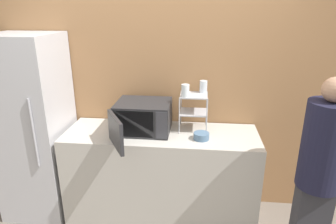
% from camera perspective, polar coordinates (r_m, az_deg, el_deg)
% --- Properties ---
extents(wall_back, '(8.00, 0.06, 2.60)m').
position_cam_1_polar(wall_back, '(3.04, -0.52, 5.18)').
color(wall_back, '#9E7047').
rests_on(wall_back, ground_plane).
extents(counter, '(1.83, 0.62, 0.92)m').
position_cam_1_polar(counter, '(3.05, -1.25, -11.94)').
color(counter, '#B7B2A8').
rests_on(counter, ground_plane).
extents(microwave, '(0.53, 0.78, 0.29)m').
position_cam_1_polar(microwave, '(2.83, -4.90, -0.99)').
color(microwave, '#262628').
rests_on(microwave, counter).
extents(dish_rack, '(0.26, 0.25, 0.35)m').
position_cam_1_polar(dish_rack, '(2.84, 4.89, 1.44)').
color(dish_rack, '#B2B2B7').
rests_on(dish_rack, counter).
extents(glass_front_left, '(0.07, 0.07, 0.11)m').
position_cam_1_polar(glass_front_left, '(2.72, 3.31, 4.09)').
color(glass_front_left, silver).
rests_on(glass_front_left, dish_rack).
extents(glass_back_right, '(0.07, 0.07, 0.11)m').
position_cam_1_polar(glass_back_right, '(2.88, 6.76, 4.83)').
color(glass_back_right, silver).
rests_on(glass_back_right, dish_rack).
extents(bowl, '(0.14, 0.14, 0.06)m').
position_cam_1_polar(bowl, '(2.71, 6.38, -4.59)').
color(bowl, slate).
rests_on(bowl, counter).
extents(person, '(0.32, 0.32, 1.61)m').
position_cam_1_polar(person, '(2.56, 26.96, -9.54)').
color(person, '#2D2D33').
rests_on(person, ground_plane).
extents(refrigerator, '(0.62, 0.64, 1.83)m').
position_cam_1_polar(refrigerator, '(3.25, -24.10, -2.83)').
color(refrigerator, '#B7B7BC').
rests_on(refrigerator, ground_plane).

